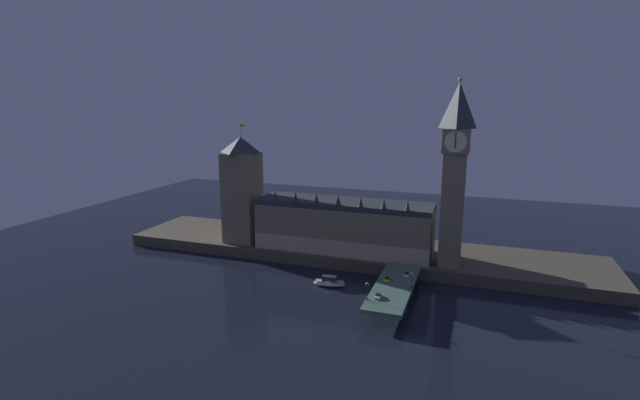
# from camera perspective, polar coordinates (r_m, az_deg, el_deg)

# --- Properties ---
(ground_plane) EXTENTS (400.00, 400.00, 0.00)m
(ground_plane) POSITION_cam_1_polar(r_m,az_deg,el_deg) (185.35, 0.96, -10.57)
(ground_plane) COLOR black
(embankment) EXTENTS (220.00, 42.00, 5.13)m
(embankment) POSITION_cam_1_polar(r_m,az_deg,el_deg) (219.46, 4.20, -6.20)
(embankment) COLOR #4C4438
(embankment) RESTS_ON ground_plane
(parliament_hall) EXTENTS (78.54, 22.15, 27.08)m
(parliament_hall) POSITION_cam_1_polar(r_m,az_deg,el_deg) (209.13, 2.98, -3.16)
(parliament_hall) COLOR #7F7056
(parliament_hall) RESTS_ON embankment
(clock_tower) EXTENTS (10.73, 10.84, 75.13)m
(clock_tower) POSITION_cam_1_polar(r_m,az_deg,el_deg) (190.17, 16.24, 3.62)
(clock_tower) COLOR #7F7056
(clock_tower) RESTS_ON embankment
(victoria_tower) EXTENTS (15.36, 15.36, 56.03)m
(victoria_tower) POSITION_cam_1_polar(r_m,az_deg,el_deg) (222.74, -9.56, 1.31)
(victoria_tower) COLOR #7F7056
(victoria_tower) RESTS_ON embankment
(bridge) EXTENTS (13.61, 46.00, 6.04)m
(bridge) POSITION_cam_1_polar(r_m,az_deg,el_deg) (173.10, 9.04, -10.82)
(bridge) COLOR #476656
(bridge) RESTS_ON ground_plane
(car_northbound_lead) EXTENTS (2.02, 3.84, 1.48)m
(car_northbound_lead) POSITION_cam_1_polar(r_m,az_deg,el_deg) (175.71, 8.29, -9.65)
(car_northbound_lead) COLOR yellow
(car_northbound_lead) RESTS_ON bridge
(car_northbound_trail) EXTENTS (2.12, 4.07, 1.38)m
(car_northbound_trail) POSITION_cam_1_polar(r_m,az_deg,el_deg) (161.62, 7.19, -11.64)
(car_northbound_trail) COLOR silver
(car_northbound_trail) RESTS_ON bridge
(car_southbound_trail) EXTENTS (2.07, 4.68, 1.31)m
(car_southbound_trail) POSITION_cam_1_polar(r_m,az_deg,el_deg) (182.05, 10.65, -8.97)
(car_southbound_trail) COLOR white
(car_southbound_trail) RESTS_ON bridge
(pedestrian_near_rail) EXTENTS (0.38, 0.38, 1.67)m
(pedestrian_near_rail) POSITION_cam_1_polar(r_m,az_deg,el_deg) (158.80, 5.82, -11.96)
(pedestrian_near_rail) COLOR black
(pedestrian_near_rail) RESTS_ON bridge
(pedestrian_mid_walk) EXTENTS (0.38, 0.38, 1.71)m
(pedestrian_mid_walk) POSITION_cam_1_polar(r_m,az_deg,el_deg) (168.35, 10.90, -10.67)
(pedestrian_mid_walk) COLOR black
(pedestrian_mid_walk) RESTS_ON bridge
(street_lamp_near) EXTENTS (1.34, 0.60, 6.09)m
(street_lamp_near) POSITION_cam_1_polar(r_m,az_deg,el_deg) (158.89, 5.81, -10.79)
(street_lamp_near) COLOR #2D3333
(street_lamp_near) RESTS_ON bridge
(street_lamp_mid) EXTENTS (1.34, 0.60, 5.85)m
(street_lamp_mid) POSITION_cam_1_polar(r_m,az_deg,el_deg) (170.25, 11.24, -9.42)
(street_lamp_mid) COLOR #2D3333
(street_lamp_mid) RESTS_ON bridge
(boat_upstream) EXTENTS (13.10, 5.55, 4.24)m
(boat_upstream) POSITION_cam_1_polar(r_m,az_deg,el_deg) (184.92, 1.15, -10.11)
(boat_upstream) COLOR white
(boat_upstream) RESTS_ON ground_plane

